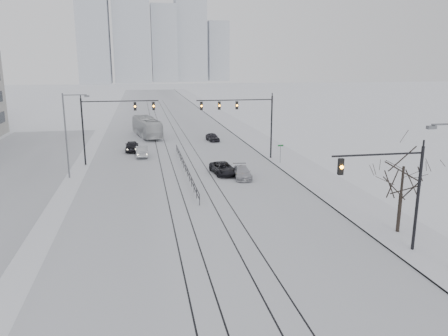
% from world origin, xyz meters
% --- Properties ---
extents(ground, '(500.00, 500.00, 0.00)m').
position_xyz_m(ground, '(0.00, 0.00, 0.00)').
color(ground, white).
rests_on(ground, ground).
extents(road, '(22.00, 260.00, 0.02)m').
position_xyz_m(road, '(0.00, 60.00, 0.01)').
color(road, silver).
rests_on(road, ground).
extents(sidewalk_east, '(5.00, 260.00, 0.16)m').
position_xyz_m(sidewalk_east, '(13.50, 60.00, 0.08)').
color(sidewalk_east, silver).
rests_on(sidewalk_east, ground).
extents(curb, '(0.10, 260.00, 0.12)m').
position_xyz_m(curb, '(11.05, 60.00, 0.06)').
color(curb, gray).
rests_on(curb, ground).
extents(parking_strip, '(14.00, 60.00, 0.03)m').
position_xyz_m(parking_strip, '(-20.00, 35.00, 0.01)').
color(parking_strip, silver).
rests_on(parking_strip, ground).
extents(tram_rails, '(5.30, 180.00, 0.01)m').
position_xyz_m(tram_rails, '(-0.00, 40.00, 0.02)').
color(tram_rails, black).
rests_on(tram_rails, ground).
extents(skyline, '(96.00, 48.00, 72.00)m').
position_xyz_m(skyline, '(5.02, 273.63, 30.65)').
color(skyline, '#ABB2BC').
rests_on(skyline, ground).
extents(traffic_mast_near, '(6.10, 0.37, 7.00)m').
position_xyz_m(traffic_mast_near, '(10.79, 6.00, 4.56)').
color(traffic_mast_near, black).
rests_on(traffic_mast_near, ground).
extents(traffic_mast_ne, '(9.60, 0.37, 8.00)m').
position_xyz_m(traffic_mast_ne, '(8.15, 34.99, 5.76)').
color(traffic_mast_ne, black).
rests_on(traffic_mast_ne, ground).
extents(traffic_mast_nw, '(9.10, 0.37, 8.00)m').
position_xyz_m(traffic_mast_nw, '(-8.52, 36.00, 5.57)').
color(traffic_mast_nw, black).
rests_on(traffic_mast_nw, ground).
extents(street_light_west, '(2.73, 0.25, 9.00)m').
position_xyz_m(street_light_west, '(-12.20, 30.00, 5.21)').
color(street_light_west, '#595B60').
rests_on(street_light_west, ground).
extents(bare_tree, '(4.40, 4.40, 6.10)m').
position_xyz_m(bare_tree, '(13.20, 9.00, 4.49)').
color(bare_tree, black).
rests_on(bare_tree, ground).
extents(median_fence, '(0.06, 24.00, 1.00)m').
position_xyz_m(median_fence, '(0.00, 30.00, 0.53)').
color(median_fence, black).
rests_on(median_fence, ground).
extents(street_sign, '(0.70, 0.06, 2.40)m').
position_xyz_m(street_sign, '(11.80, 32.00, 1.61)').
color(street_sign, '#595B60').
rests_on(street_sign, ground).
extents(sedan_sb_inner, '(1.80, 4.45, 1.52)m').
position_xyz_m(sedan_sb_inner, '(-6.07, 43.45, 0.76)').
color(sedan_sb_inner, black).
rests_on(sedan_sb_inner, ground).
extents(sedan_sb_outer, '(1.60, 4.43, 1.45)m').
position_xyz_m(sedan_sb_outer, '(-4.73, 39.58, 0.73)').
color(sedan_sb_outer, '#A1A4A9').
rests_on(sedan_sb_outer, ground).
extents(sedan_nb_front, '(2.70, 4.94, 1.31)m').
position_xyz_m(sedan_nb_front, '(4.04, 28.39, 0.66)').
color(sedan_nb_front, black).
rests_on(sedan_nb_front, ground).
extents(sedan_nb_right, '(2.07, 4.41, 1.24)m').
position_xyz_m(sedan_nb_right, '(5.71, 26.31, 0.62)').
color(sedan_nb_right, '#A9ABB1').
rests_on(sedan_nb_right, ground).
extents(sedan_nb_far, '(2.03, 3.87, 1.26)m').
position_xyz_m(sedan_nb_far, '(6.32, 49.48, 0.63)').
color(sedan_nb_far, black).
rests_on(sedan_nb_far, ground).
extents(box_truck, '(4.92, 11.88, 3.22)m').
position_xyz_m(box_truck, '(-3.75, 55.74, 1.61)').
color(box_truck, silver).
rests_on(box_truck, ground).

